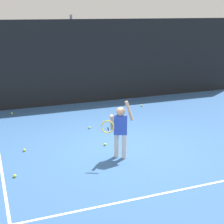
% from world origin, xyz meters
% --- Properties ---
extents(ground_plane, '(20.00, 20.00, 0.00)m').
position_xyz_m(ground_plane, '(0.00, 0.00, 0.00)').
color(ground_plane, '#335B93').
extents(court_line_baseline, '(9.00, 0.05, 0.00)m').
position_xyz_m(court_line_baseline, '(0.00, -2.29, 0.00)').
color(court_line_baseline, white).
rests_on(court_line_baseline, ground).
extents(back_fence_windscreen, '(13.86, 0.08, 2.99)m').
position_xyz_m(back_fence_windscreen, '(0.00, 4.57, 1.50)').
color(back_fence_windscreen, black).
rests_on(back_fence_windscreen, ground).
extents(fence_post_1, '(0.09, 0.09, 3.14)m').
position_xyz_m(fence_post_1, '(0.00, 4.63, 1.57)').
color(fence_post_1, slate).
rests_on(fence_post_1, ground).
extents(tennis_player, '(0.86, 0.56, 1.35)m').
position_xyz_m(tennis_player, '(-0.25, -0.50, 0.73)').
color(tennis_player, silver).
rests_on(tennis_player, ground).
extents(tennis_ball_0, '(0.07, 0.07, 0.07)m').
position_xyz_m(tennis_ball_0, '(-2.62, -0.65, 0.03)').
color(tennis_ball_0, '#CCE033').
rests_on(tennis_ball_0, ground).
extents(tennis_ball_1, '(0.07, 0.07, 0.07)m').
position_xyz_m(tennis_ball_1, '(2.14, 3.29, 0.03)').
color(tennis_ball_1, '#CCE033').
rests_on(tennis_ball_1, ground).
extents(tennis_ball_2, '(0.07, 0.07, 0.07)m').
position_xyz_m(tennis_ball_2, '(-0.31, 1.68, 0.03)').
color(tennis_ball_2, '#CCE033').
rests_on(tennis_ball_2, ground).
extents(tennis_ball_4, '(0.07, 0.07, 0.07)m').
position_xyz_m(tennis_ball_4, '(-2.27, 3.95, 0.03)').
color(tennis_ball_4, '#CCE033').
rests_on(tennis_ball_4, ground).
extents(tennis_ball_5, '(0.07, 0.07, 0.07)m').
position_xyz_m(tennis_ball_5, '(-0.32, 0.31, 0.03)').
color(tennis_ball_5, '#CCE033').
rests_on(tennis_ball_5, ground).
extents(tennis_ball_6, '(0.07, 0.07, 0.07)m').
position_xyz_m(tennis_ball_6, '(-2.27, 0.65, 0.03)').
color(tennis_ball_6, '#CCE033').
rests_on(tennis_ball_6, ground).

